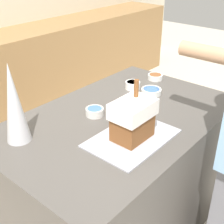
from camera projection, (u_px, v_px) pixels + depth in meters
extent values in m
plane|color=beige|center=(118.00, 224.00, 2.23)|extent=(12.00, 12.00, 0.00)
cube|color=#514C47|center=(119.00, 176.00, 2.02)|extent=(1.46, 0.93, 0.88)
cube|color=#B2B2BC|center=(132.00, 138.00, 1.61)|extent=(0.47, 0.32, 0.01)
cube|color=brown|center=(132.00, 127.00, 1.58)|extent=(0.20, 0.14, 0.12)
cube|color=white|center=(133.00, 109.00, 1.53)|extent=(0.22, 0.16, 0.08)
cylinder|color=brown|center=(136.00, 88.00, 1.54)|extent=(0.02, 0.02, 0.09)
cone|color=silver|center=(14.00, 104.00, 1.50)|extent=(0.12, 0.12, 0.42)
cylinder|color=white|center=(151.00, 91.00, 2.09)|extent=(0.13, 0.13, 0.04)
cylinder|color=#4770DB|center=(151.00, 89.00, 2.08)|extent=(0.11, 0.11, 0.01)
cylinder|color=white|center=(133.00, 85.00, 2.16)|extent=(0.10, 0.10, 0.05)
cylinder|color=red|center=(133.00, 83.00, 2.15)|extent=(0.08, 0.08, 0.01)
cylinder|color=silver|center=(155.00, 77.00, 2.31)|extent=(0.11, 0.11, 0.04)
cylinder|color=brown|center=(155.00, 75.00, 2.30)|extent=(0.09, 0.09, 0.01)
cylinder|color=silver|center=(95.00, 112.00, 1.82)|extent=(0.11, 0.11, 0.04)
cylinder|color=#4770DB|center=(95.00, 109.00, 1.81)|extent=(0.09, 0.09, 0.01)
cylinder|color=tan|center=(224.00, 57.00, 1.47)|extent=(0.08, 0.45, 0.08)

